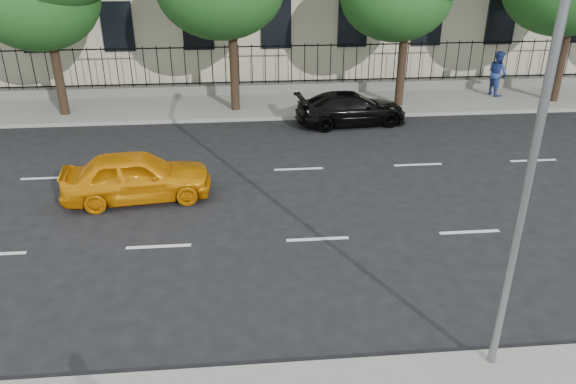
{
  "coord_description": "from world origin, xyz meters",
  "views": [
    {
      "loc": [
        -1.87,
        -9.73,
        7.33
      ],
      "look_at": [
        -0.71,
        3.0,
        1.13
      ],
      "focal_mm": 35.0,
      "sensor_mm": 36.0,
      "label": 1
    }
  ],
  "objects": [
    {
      "name": "black_sedan",
      "position": [
        2.55,
        11.33,
        0.64
      ],
      "size": [
        4.57,
        2.29,
        1.27
      ],
      "primitive_type": "imported",
      "rotation": [
        0.0,
        0.0,
        1.69
      ],
      "color": "black",
      "rests_on": "ground"
    },
    {
      "name": "yellow_taxi",
      "position": [
        -4.87,
        5.3,
        0.72
      ],
      "size": [
        4.37,
        2.16,
        1.43
      ],
      "primitive_type": "imported",
      "rotation": [
        0.0,
        0.0,
        1.69
      ],
      "color": "orange",
      "rests_on": "ground"
    },
    {
      "name": "street_light",
      "position": [
        2.5,
        -1.77,
        5.15
      ],
      "size": [
        0.25,
        3.32,
        8.05
      ],
      "color": "slate",
      "rests_on": "near_sidewalk"
    },
    {
      "name": "lane_markings",
      "position": [
        0.0,
        4.75,
        0.01
      ],
      "size": [
        49.6,
        4.62,
        0.01
      ],
      "primitive_type": null,
      "color": "silver",
      "rests_on": "ground"
    },
    {
      "name": "far_sidewalk",
      "position": [
        0.0,
        14.0,
        0.07
      ],
      "size": [
        60.0,
        4.0,
        0.15
      ],
      "primitive_type": "cube",
      "color": "gray",
      "rests_on": "ground"
    },
    {
      "name": "pedestrian_far",
      "position": [
        9.79,
        14.34,
        1.14
      ],
      "size": [
        0.93,
        1.1,
        1.98
      ],
      "primitive_type": "imported",
      "rotation": [
        0.0,
        0.0,
        1.77
      ],
      "color": "navy",
      "rests_on": "far_sidewalk"
    },
    {
      "name": "ground",
      "position": [
        0.0,
        0.0,
        0.0
      ],
      "size": [
        120.0,
        120.0,
        0.0
      ],
      "primitive_type": "plane",
      "color": "black",
      "rests_on": "ground"
    },
    {
      "name": "iron_fence",
      "position": [
        0.0,
        15.7,
        0.65
      ],
      "size": [
        30.0,
        0.5,
        2.2
      ],
      "color": "slate",
      "rests_on": "far_sidewalk"
    }
  ]
}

